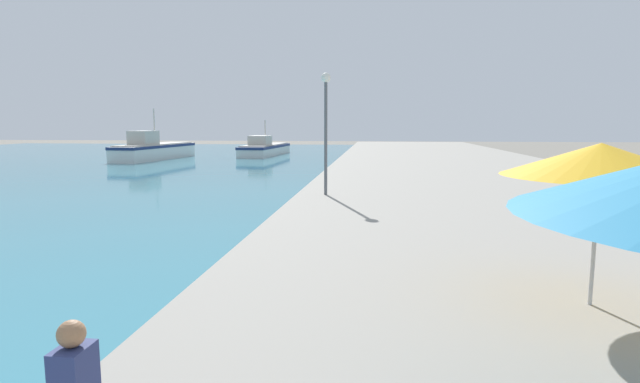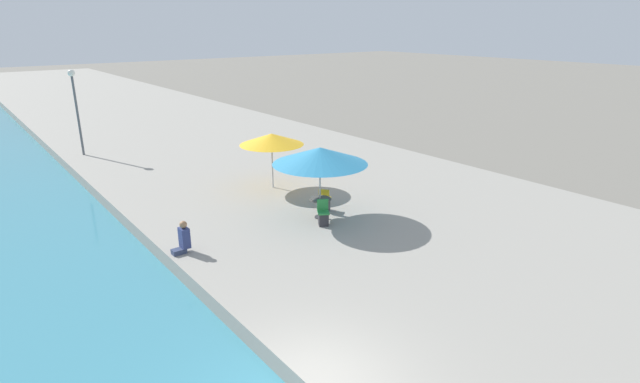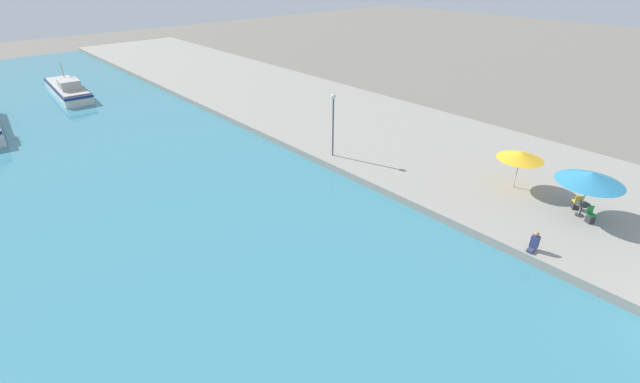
{
  "view_description": "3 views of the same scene",
  "coord_description": "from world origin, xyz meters",
  "px_view_note": "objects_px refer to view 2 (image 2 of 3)",
  "views": [
    {
      "loc": [
        3.08,
        3.64,
        3.19
      ],
      "look_at": [
        1.5,
        17.34,
        1.33
      ],
      "focal_mm": 28.0,
      "sensor_mm": 36.0,
      "label": 1
    },
    {
      "loc": [
        -4.78,
        -6.52,
        7.32
      ],
      "look_at": [
        5.72,
        7.12,
        1.53
      ],
      "focal_mm": 28.0,
      "sensor_mm": 36.0,
      "label": 2
    },
    {
      "loc": [
        -18.69,
        1.51,
        13.11
      ],
      "look_at": [
        -4.0,
        18.0,
        1.13
      ],
      "focal_mm": 24.0,
      "sensor_mm": 36.0,
      "label": 3
    }
  ],
  "objects_px": {
    "lamppost": "(75,98)",
    "cafe_table": "(321,204)",
    "cafe_chair_left": "(323,216)",
    "cafe_chair_right": "(325,203)",
    "person_at_quay": "(183,239)",
    "cafe_umbrella_white": "(272,139)",
    "cafe_umbrella_pink": "(320,156)"
  },
  "relations": [
    {
      "from": "lamppost",
      "to": "cafe_table",
      "type": "bearing_deg",
      "value": -73.36
    },
    {
      "from": "cafe_chair_left",
      "to": "lamppost",
      "type": "xyz_separation_m",
      "value": [
        -4.21,
        15.94,
        2.77
      ]
    },
    {
      "from": "cafe_table",
      "to": "cafe_chair_right",
      "type": "relative_size",
      "value": 0.88
    },
    {
      "from": "cafe_chair_left",
      "to": "person_at_quay",
      "type": "distance_m",
      "value": 4.92
    },
    {
      "from": "cafe_chair_right",
      "to": "person_at_quay",
      "type": "bearing_deg",
      "value": -127.04
    },
    {
      "from": "lamppost",
      "to": "cafe_chair_right",
      "type": "bearing_deg",
      "value": -70.92
    },
    {
      "from": "cafe_chair_left",
      "to": "person_at_quay",
      "type": "xyz_separation_m",
      "value": [
        -4.84,
        0.89,
        0.14
      ]
    },
    {
      "from": "cafe_table",
      "to": "lamppost",
      "type": "relative_size",
      "value": 0.18
    },
    {
      "from": "cafe_umbrella_white",
      "to": "person_at_quay",
      "type": "xyz_separation_m",
      "value": [
        -5.74,
        -3.84,
        -1.7
      ]
    },
    {
      "from": "cafe_chair_right",
      "to": "cafe_umbrella_white",
      "type": "bearing_deg",
      "value": 141.44
    },
    {
      "from": "cafe_umbrella_white",
      "to": "cafe_chair_right",
      "type": "xyz_separation_m",
      "value": [
        0.02,
        -3.65,
        -1.83
      ]
    },
    {
      "from": "cafe_umbrella_white",
      "to": "person_at_quay",
      "type": "relative_size",
      "value": 2.63
    },
    {
      "from": "person_at_quay",
      "to": "lamppost",
      "type": "relative_size",
      "value": 0.23
    },
    {
      "from": "cafe_chair_left",
      "to": "cafe_chair_right",
      "type": "distance_m",
      "value": 1.42
    },
    {
      "from": "cafe_chair_left",
      "to": "person_at_quay",
      "type": "height_order",
      "value": "person_at_quay"
    },
    {
      "from": "cafe_chair_left",
      "to": "lamppost",
      "type": "relative_size",
      "value": 0.2
    },
    {
      "from": "person_at_quay",
      "to": "cafe_umbrella_pink",
      "type": "bearing_deg",
      "value": -2.44
    },
    {
      "from": "cafe_umbrella_pink",
      "to": "cafe_umbrella_white",
      "type": "xyz_separation_m",
      "value": [
        0.53,
        4.06,
        -0.19
      ]
    },
    {
      "from": "cafe_umbrella_pink",
      "to": "cafe_chair_left",
      "type": "bearing_deg",
      "value": -118.81
    },
    {
      "from": "lamppost",
      "to": "cafe_umbrella_white",
      "type": "bearing_deg",
      "value": -65.45
    },
    {
      "from": "cafe_umbrella_white",
      "to": "cafe_chair_right",
      "type": "height_order",
      "value": "cafe_umbrella_white"
    },
    {
      "from": "cafe_table",
      "to": "person_at_quay",
      "type": "relative_size",
      "value": 0.77
    },
    {
      "from": "cafe_umbrella_pink",
      "to": "lamppost",
      "type": "bearing_deg",
      "value": 106.71
    },
    {
      "from": "cafe_chair_right",
      "to": "person_at_quay",
      "type": "height_order",
      "value": "person_at_quay"
    },
    {
      "from": "cafe_umbrella_pink",
      "to": "lamppost",
      "type": "relative_size",
      "value": 0.75
    },
    {
      "from": "cafe_umbrella_pink",
      "to": "cafe_umbrella_white",
      "type": "distance_m",
      "value": 4.1
    },
    {
      "from": "cafe_chair_left",
      "to": "cafe_umbrella_white",
      "type": "bearing_deg",
      "value": -70.83
    },
    {
      "from": "cafe_umbrella_white",
      "to": "cafe_table",
      "type": "relative_size",
      "value": 3.42
    },
    {
      "from": "person_at_quay",
      "to": "cafe_umbrella_white",
      "type": "bearing_deg",
      "value": 33.81
    },
    {
      "from": "cafe_umbrella_pink",
      "to": "cafe_chair_right",
      "type": "bearing_deg",
      "value": 36.47
    },
    {
      "from": "cafe_umbrella_pink",
      "to": "cafe_chair_right",
      "type": "distance_m",
      "value": 2.14
    },
    {
      "from": "cafe_umbrella_pink",
      "to": "cafe_chair_left",
      "type": "distance_m",
      "value": 2.16
    }
  ]
}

